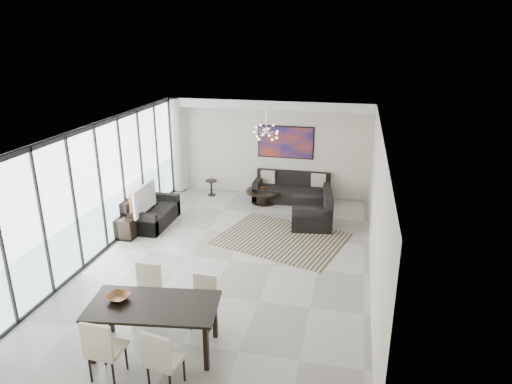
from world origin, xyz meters
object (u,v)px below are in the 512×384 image
(sofa_main, at_px, (292,191))
(tv_console, at_px, (137,219))
(coffee_table, at_px, (264,196))
(dining_table, at_px, (153,309))
(television, at_px, (140,198))

(sofa_main, height_order, tv_console, sofa_main)
(coffee_table, height_order, dining_table, dining_table)
(tv_console, xyz_separation_m, television, (0.16, -0.06, 0.59))
(sofa_main, distance_m, tv_console, 4.57)
(coffee_table, bearing_deg, dining_table, -92.88)
(tv_console, relative_size, television, 1.37)
(tv_console, relative_size, dining_table, 0.77)
(coffee_table, height_order, tv_console, tv_console)
(sofa_main, bearing_deg, television, -138.70)
(dining_table, bearing_deg, coffee_table, 87.12)
(coffee_table, distance_m, dining_table, 6.81)
(sofa_main, relative_size, tv_console, 1.37)
(tv_console, distance_m, television, 0.62)
(sofa_main, bearing_deg, dining_table, -98.74)
(tv_console, bearing_deg, sofa_main, 39.40)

